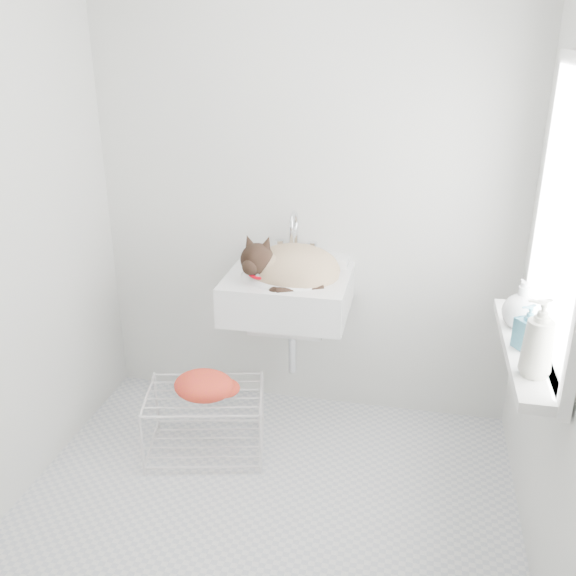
% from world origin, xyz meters
% --- Properties ---
extents(floor, '(2.20, 2.00, 0.02)m').
position_xyz_m(floor, '(0.00, 0.00, 0.00)').
color(floor, silver).
rests_on(floor, ground).
extents(back_wall, '(2.20, 0.02, 2.50)m').
position_xyz_m(back_wall, '(0.00, 1.00, 1.25)').
color(back_wall, silver).
rests_on(back_wall, ground).
extents(window_glass, '(0.01, 0.80, 1.00)m').
position_xyz_m(window_glass, '(1.09, 0.20, 1.35)').
color(window_glass, white).
rests_on(window_glass, right_wall).
extents(window_frame, '(0.04, 0.90, 1.10)m').
position_xyz_m(window_frame, '(1.07, 0.20, 1.35)').
color(window_frame, white).
rests_on(window_frame, right_wall).
extents(windowsill, '(0.16, 0.88, 0.04)m').
position_xyz_m(windowsill, '(1.01, 0.20, 0.83)').
color(windowsill, white).
rests_on(windowsill, right_wall).
extents(sink, '(0.60, 0.52, 0.24)m').
position_xyz_m(sink, '(-0.04, 0.74, 0.85)').
color(sink, white).
rests_on(sink, back_wall).
extents(faucet, '(0.22, 0.15, 0.22)m').
position_xyz_m(faucet, '(-0.04, 0.92, 0.99)').
color(faucet, silver).
rests_on(faucet, sink).
extents(cat, '(0.51, 0.44, 0.30)m').
position_xyz_m(cat, '(-0.03, 0.72, 0.89)').
color(cat, tan).
rests_on(cat, sink).
extents(wire_rack, '(0.63, 0.50, 0.33)m').
position_xyz_m(wire_rack, '(-0.39, 0.41, 0.15)').
color(wire_rack, silver).
rests_on(wire_rack, floor).
extents(towel, '(0.29, 0.21, 0.12)m').
position_xyz_m(towel, '(-0.37, 0.38, 0.36)').
color(towel, '#CE5400').
rests_on(towel, wire_rack).
extents(bottle_a, '(0.11, 0.11, 0.24)m').
position_xyz_m(bottle_a, '(1.00, -0.04, 0.85)').
color(bottle_a, beige).
rests_on(bottle_a, windowsill).
extents(bottle_b, '(0.11, 0.11, 0.18)m').
position_xyz_m(bottle_b, '(1.00, 0.16, 0.85)').
color(bottle_b, teal).
rests_on(bottle_b, windowsill).
extents(bottle_c, '(0.17, 0.17, 0.19)m').
position_xyz_m(bottle_c, '(1.00, 0.36, 0.85)').
color(bottle_c, white).
rests_on(bottle_c, windowsill).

